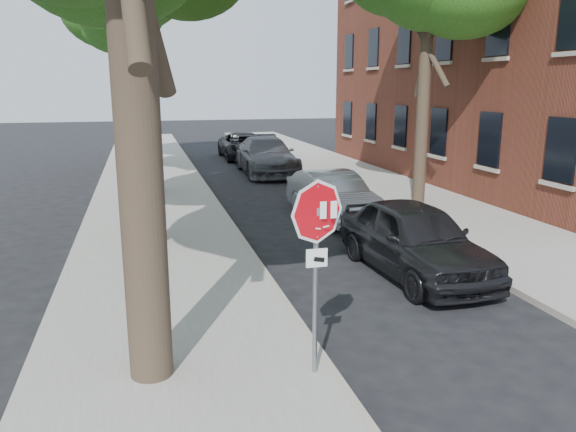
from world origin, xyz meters
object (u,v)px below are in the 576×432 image
tree_far (134,10)px  car_a (415,239)px  car_c (266,156)px  stop_sign (317,240)px  car_d (244,146)px  car_b (333,196)px

tree_far → car_a: 19.36m
car_c → stop_sign: bearing=-98.8°
car_a → car_d: (0.00, 19.82, -0.07)m
stop_sign → car_d: bearing=82.0°
car_a → tree_far: bearing=104.1°
car_a → car_b: car_a is taller
car_b → car_a: bearing=-94.9°
car_c → car_d: bearing=91.7°
stop_sign → car_b: bearing=69.5°
car_b → car_d: bearing=85.1°
stop_sign → car_c: stop_sign is taller
tree_far → car_d: 8.74m
stop_sign → car_d: (3.30, 23.50, -1.25)m
car_a → car_b: size_ratio=1.06×
tree_far → car_c: bearing=-31.3°
car_a → car_d: car_a is taller
car_b → car_d: size_ratio=0.84×
car_b → car_c: size_ratio=0.76×
car_d → stop_sign: bearing=-97.5°
stop_sign → car_a: 5.08m
tree_far → car_d: size_ratio=1.86×
stop_sign → car_d: 23.76m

